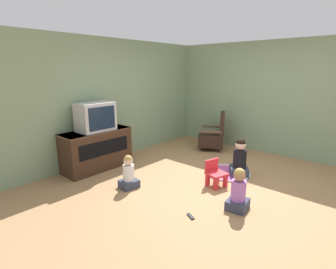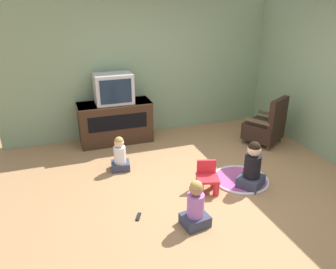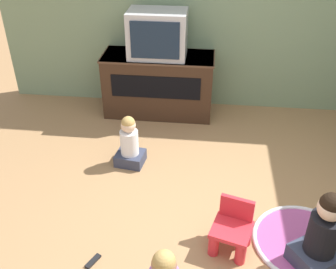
{
  "view_description": "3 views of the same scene",
  "coord_description": "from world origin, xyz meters",
  "px_view_note": "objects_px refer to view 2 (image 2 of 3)",
  "views": [
    {
      "loc": [
        -3.72,
        -2.25,
        1.94
      ],
      "look_at": [
        -0.38,
        0.71,
        0.82
      ],
      "focal_mm": 28.0,
      "sensor_mm": 36.0,
      "label": 1
    },
    {
      "loc": [
        -1.94,
        -3.73,
        2.55
      ],
      "look_at": [
        -0.42,
        0.59,
        0.65
      ],
      "focal_mm": 35.0,
      "sensor_mm": 36.0,
      "label": 2
    },
    {
      "loc": [
        -0.34,
        -2.38,
        2.54
      ],
      "look_at": [
        -0.67,
        0.56,
        0.63
      ],
      "focal_mm": 42.0,
      "sensor_mm": 36.0,
      "label": 3
    }
  ],
  "objects_px": {
    "tv_cabinet": "(115,122)",
    "remote_control": "(138,217)",
    "television": "(114,89)",
    "child_watching_right": "(120,156)",
    "black_armchair": "(266,126)",
    "yellow_kid_chair": "(207,180)",
    "child_watching_center": "(196,206)",
    "child_watching_left": "(252,167)"
  },
  "relations": [
    {
      "from": "yellow_kid_chair",
      "to": "child_watching_left",
      "type": "distance_m",
      "value": 0.68
    },
    {
      "from": "child_watching_center",
      "to": "child_watching_right",
      "type": "distance_m",
      "value": 1.79
    },
    {
      "from": "yellow_kid_chair",
      "to": "remote_control",
      "type": "relative_size",
      "value": 2.82
    },
    {
      "from": "yellow_kid_chair",
      "to": "child_watching_right",
      "type": "distance_m",
      "value": 1.47
    },
    {
      "from": "black_armchair",
      "to": "child_watching_left",
      "type": "bearing_deg",
      "value": 19.27
    },
    {
      "from": "child_watching_right",
      "to": "remote_control",
      "type": "distance_m",
      "value": 1.35
    },
    {
      "from": "tv_cabinet",
      "to": "black_armchair",
      "type": "relative_size",
      "value": 1.49
    },
    {
      "from": "television",
      "to": "child_watching_right",
      "type": "xyz_separation_m",
      "value": [
        -0.16,
        -1.11,
        -0.8
      ]
    },
    {
      "from": "tv_cabinet",
      "to": "child_watching_right",
      "type": "height_order",
      "value": "tv_cabinet"
    },
    {
      "from": "television",
      "to": "yellow_kid_chair",
      "type": "relative_size",
      "value": 1.56
    },
    {
      "from": "television",
      "to": "child_watching_left",
      "type": "relative_size",
      "value": 0.95
    },
    {
      "from": "child_watching_left",
      "to": "child_watching_right",
      "type": "bearing_deg",
      "value": 111.82
    },
    {
      "from": "black_armchair",
      "to": "child_watching_right",
      "type": "distance_m",
      "value": 2.8
    },
    {
      "from": "yellow_kid_chair",
      "to": "child_watching_left",
      "type": "relative_size",
      "value": 0.61
    },
    {
      "from": "yellow_kid_chair",
      "to": "child_watching_center",
      "type": "bearing_deg",
      "value": -109.56
    },
    {
      "from": "child_watching_left",
      "to": "child_watching_right",
      "type": "height_order",
      "value": "child_watching_left"
    },
    {
      "from": "television",
      "to": "black_armchair",
      "type": "bearing_deg",
      "value": -20.8
    },
    {
      "from": "television",
      "to": "child_watching_right",
      "type": "height_order",
      "value": "television"
    },
    {
      "from": "child_watching_center",
      "to": "remote_control",
      "type": "bearing_deg",
      "value": 140.79
    },
    {
      "from": "tv_cabinet",
      "to": "remote_control",
      "type": "height_order",
      "value": "tv_cabinet"
    },
    {
      "from": "black_armchair",
      "to": "child_watching_right",
      "type": "bearing_deg",
      "value": -27.17
    },
    {
      "from": "black_armchair",
      "to": "tv_cabinet",
      "type": "bearing_deg",
      "value": -50.8
    },
    {
      "from": "child_watching_left",
      "to": "yellow_kid_chair",
      "type": "bearing_deg",
      "value": 137.16
    },
    {
      "from": "tv_cabinet",
      "to": "television",
      "type": "distance_m",
      "value": 0.65
    },
    {
      "from": "black_armchair",
      "to": "child_watching_right",
      "type": "height_order",
      "value": "black_armchair"
    },
    {
      "from": "black_armchair",
      "to": "child_watching_left",
      "type": "xyz_separation_m",
      "value": [
        -1.1,
        -1.25,
        -0.04
      ]
    },
    {
      "from": "tv_cabinet",
      "to": "child_watching_right",
      "type": "xyz_separation_m",
      "value": [
        -0.16,
        -1.14,
        -0.15
      ]
    },
    {
      "from": "yellow_kid_chair",
      "to": "child_watching_right",
      "type": "bearing_deg",
      "value": 151.11
    },
    {
      "from": "black_armchair",
      "to": "child_watching_left",
      "type": "height_order",
      "value": "black_armchair"
    },
    {
      "from": "tv_cabinet",
      "to": "remote_control",
      "type": "xyz_separation_m",
      "value": [
        -0.21,
        -2.47,
        -0.39
      ]
    },
    {
      "from": "tv_cabinet",
      "to": "television",
      "type": "relative_size",
      "value": 2.01
    },
    {
      "from": "tv_cabinet",
      "to": "child_watching_center",
      "type": "height_order",
      "value": "tv_cabinet"
    },
    {
      "from": "tv_cabinet",
      "to": "remote_control",
      "type": "bearing_deg",
      "value": -94.8
    },
    {
      "from": "child_watching_right",
      "to": "child_watching_left",
      "type": "bearing_deg",
      "value": -25.91
    },
    {
      "from": "child_watching_center",
      "to": "remote_control",
      "type": "xyz_separation_m",
      "value": [
        -0.61,
        0.37,
        -0.26
      ]
    },
    {
      "from": "tv_cabinet",
      "to": "child_watching_left",
      "type": "xyz_separation_m",
      "value": [
        1.54,
        -2.29,
        -0.09
      ]
    },
    {
      "from": "tv_cabinet",
      "to": "television",
      "type": "bearing_deg",
      "value": -90.0
    },
    {
      "from": "child_watching_left",
      "to": "remote_control",
      "type": "relative_size",
      "value": 4.63
    },
    {
      "from": "yellow_kid_chair",
      "to": "child_watching_left",
      "type": "height_order",
      "value": "child_watching_left"
    },
    {
      "from": "child_watching_center",
      "to": "child_watching_left",
      "type": "bearing_deg",
      "value": 17.72
    },
    {
      "from": "tv_cabinet",
      "to": "child_watching_center",
      "type": "bearing_deg",
      "value": -81.84
    },
    {
      "from": "child_watching_right",
      "to": "television",
      "type": "bearing_deg",
      "value": 89.96
    }
  ]
}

